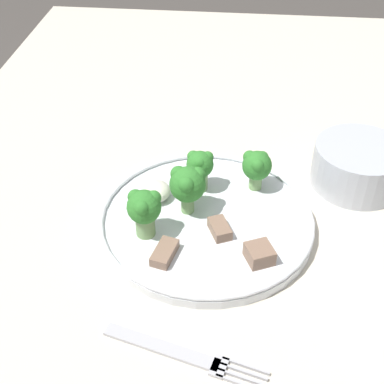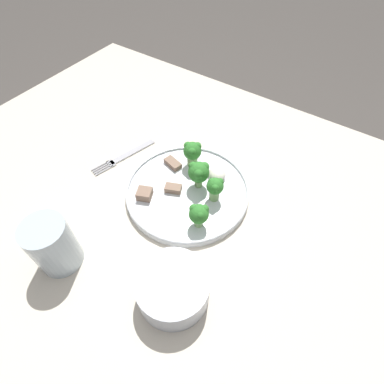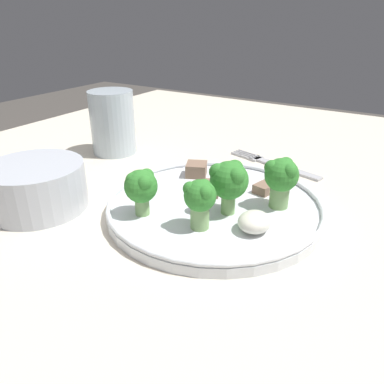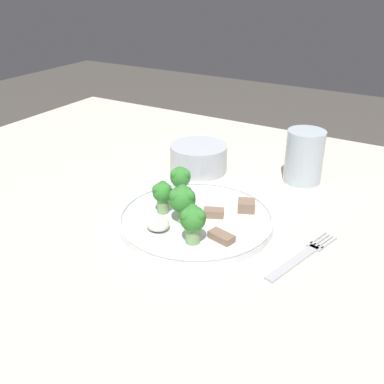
% 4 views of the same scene
% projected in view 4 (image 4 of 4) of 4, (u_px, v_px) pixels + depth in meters
% --- Properties ---
extents(table, '(1.38, 0.99, 0.73)m').
position_uv_depth(table, '(190.00, 239.00, 0.91)').
color(table, beige).
rests_on(table, ground_plane).
extents(dinner_plate, '(0.27, 0.27, 0.02)m').
position_uv_depth(dinner_plate, '(196.00, 218.00, 0.79)').
color(dinner_plate, white).
rests_on(dinner_plate, table).
extents(fork, '(0.06, 0.17, 0.00)m').
position_uv_depth(fork, '(302.00, 257.00, 0.70)').
color(fork, '#B2B2B7').
rests_on(fork, table).
extents(cream_bowl, '(0.12, 0.12, 0.06)m').
position_uv_depth(cream_bowl, '(199.00, 159.00, 0.98)').
color(cream_bowl, '#B7BCC6').
rests_on(cream_bowl, table).
extents(drinking_glass, '(0.08, 0.08, 0.11)m').
position_uv_depth(drinking_glass, '(304.00, 159.00, 0.93)').
color(drinking_glass, '#B2C1CC').
rests_on(drinking_glass, table).
extents(broccoli_floret_near_rim_left, '(0.05, 0.05, 0.07)m').
position_uv_depth(broccoli_floret_near_rim_left, '(182.00, 199.00, 0.75)').
color(broccoli_floret_near_rim_left, '#7FA866').
rests_on(broccoli_floret_near_rim_left, dinner_plate).
extents(broccoli_floret_center_left, '(0.04, 0.04, 0.06)m').
position_uv_depth(broccoli_floret_center_left, '(180.00, 177.00, 0.85)').
color(broccoli_floret_center_left, '#7FA866').
rests_on(broccoli_floret_center_left, dinner_plate).
extents(broccoli_floret_back_left, '(0.04, 0.04, 0.06)m').
position_uv_depth(broccoli_floret_back_left, '(163.00, 194.00, 0.79)').
color(broccoli_floret_back_left, '#7FA866').
rests_on(broccoli_floret_back_left, dinner_plate).
extents(broccoli_floret_front_left, '(0.04, 0.04, 0.06)m').
position_uv_depth(broccoli_floret_front_left, '(193.00, 220.00, 0.70)').
color(broccoli_floret_front_left, '#7FA866').
rests_on(broccoli_floret_front_left, dinner_plate).
extents(meat_slice_front_slice, '(0.05, 0.03, 0.01)m').
position_uv_depth(meat_slice_front_slice, '(221.00, 237.00, 0.72)').
color(meat_slice_front_slice, '#846651').
rests_on(meat_slice_front_slice, dinner_plate).
extents(meat_slice_middle_slice, '(0.04, 0.04, 0.02)m').
position_uv_depth(meat_slice_middle_slice, '(246.00, 206.00, 0.80)').
color(meat_slice_middle_slice, '#846651').
rests_on(meat_slice_middle_slice, dinner_plate).
extents(meat_slice_rear_slice, '(0.04, 0.03, 0.01)m').
position_uv_depth(meat_slice_rear_slice, '(214.00, 213.00, 0.79)').
color(meat_slice_rear_slice, '#846651').
rests_on(meat_slice_rear_slice, dinner_plate).
extents(sauce_dollop, '(0.04, 0.04, 0.02)m').
position_uv_depth(sauce_dollop, '(158.00, 224.00, 0.74)').
color(sauce_dollop, silver).
rests_on(sauce_dollop, dinner_plate).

